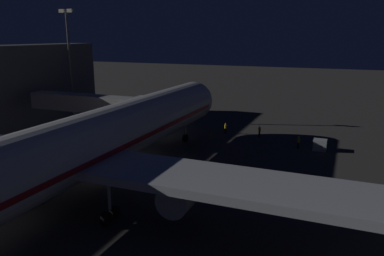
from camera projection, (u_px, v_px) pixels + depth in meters
name	position (u px, v px, depth m)	size (l,w,h in m)	color
ground_plane	(144.00, 168.00, 46.64)	(320.00, 320.00, 0.00)	#383533
airliner_at_gate	(69.00, 153.00, 33.58)	(53.45, 65.33, 17.94)	silver
jet_bridge	(101.00, 104.00, 56.49)	(21.54, 3.40, 7.39)	#9E9E99
apron_floodlight_mast	(70.00, 59.00, 69.58)	(2.90, 0.50, 20.46)	#59595E
baggage_container_far_row	(320.00, 145.00, 53.73)	(1.83, 1.71, 1.53)	#B7BABF
ground_crew_near_nose_gear	(259.00, 131.00, 60.47)	(0.40, 0.40, 1.91)	black
ground_crew_by_belt_loader	(226.00, 128.00, 62.74)	(0.40, 0.40, 1.77)	black
ground_crew_marshaller_fwd	(298.00, 142.00, 54.47)	(0.40, 0.40, 1.85)	black
traffic_cone_nose_port	(211.00, 133.00, 62.09)	(0.36, 0.36, 0.55)	orange
traffic_cone_nose_starboard	(186.00, 131.00, 63.73)	(0.36, 0.36, 0.55)	orange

